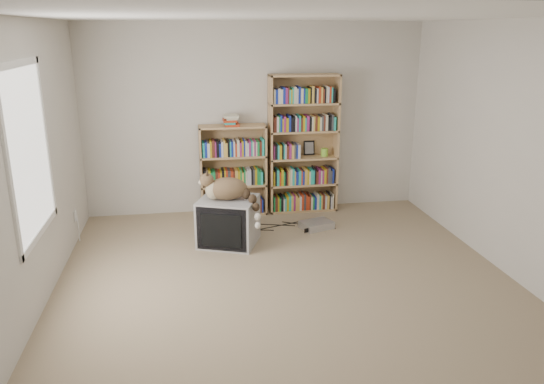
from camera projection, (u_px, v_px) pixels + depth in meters
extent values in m
cube|color=gray|center=(291.00, 291.00, 5.06)|extent=(4.50, 5.00, 0.01)
cube|color=beige|center=(255.00, 119.00, 7.05)|extent=(4.50, 0.02, 2.50)
cube|color=beige|center=(404.00, 300.00, 2.33)|extent=(4.50, 0.02, 2.50)
cube|color=beige|center=(24.00, 175.00, 4.35)|extent=(0.02, 5.00, 2.50)
cube|color=beige|center=(524.00, 155.00, 5.04)|extent=(0.02, 5.00, 2.50)
cube|color=white|center=(294.00, 16.00, 4.33)|extent=(4.50, 5.00, 0.02)
cube|color=white|center=(29.00, 152.00, 4.49)|extent=(0.02, 1.22, 1.52)
cube|color=#A3A3A5|center=(228.00, 221.00, 6.12)|extent=(0.79, 0.75, 0.55)
cube|color=black|center=(222.00, 229.00, 5.87)|extent=(0.55, 0.24, 0.50)
cube|color=black|center=(221.00, 231.00, 5.86)|extent=(0.44, 0.18, 0.38)
cube|color=black|center=(231.00, 218.00, 6.24)|extent=(0.46, 0.43, 0.33)
ellipsoid|color=#3A2418|center=(227.00, 189.00, 5.99)|extent=(0.48, 0.33, 0.25)
ellipsoid|color=#3A2418|center=(238.00, 189.00, 6.01)|extent=(0.22, 0.24, 0.19)
ellipsoid|color=#C2B28C|center=(213.00, 190.00, 5.96)|extent=(0.19, 0.19, 0.21)
ellipsoid|color=#3A2418|center=(207.00, 180.00, 5.93)|extent=(0.17, 0.16, 0.16)
sphere|color=beige|center=(201.00, 182.00, 5.93)|extent=(0.07, 0.07, 0.06)
cone|color=black|center=(207.00, 175.00, 5.87)|extent=(0.06, 0.08, 0.08)
cone|color=black|center=(207.00, 173.00, 5.96)|extent=(0.06, 0.08, 0.08)
cube|color=tan|center=(270.00, 145.00, 7.02)|extent=(0.03, 0.30, 1.84)
cube|color=tan|center=(336.00, 143.00, 7.16)|extent=(0.02, 0.30, 1.84)
cube|color=tan|center=(301.00, 142.00, 7.22)|extent=(0.92, 0.03, 1.84)
cube|color=tan|center=(304.00, 75.00, 6.83)|extent=(0.92, 0.30, 0.02)
cube|color=tan|center=(302.00, 209.00, 7.36)|extent=(0.92, 0.30, 0.03)
cube|color=tan|center=(303.00, 183.00, 7.25)|extent=(0.92, 0.30, 0.03)
cube|color=tan|center=(303.00, 158.00, 7.15)|extent=(0.92, 0.30, 0.02)
cube|color=tan|center=(303.00, 131.00, 7.04)|extent=(0.92, 0.30, 0.02)
cube|color=tan|center=(304.00, 103.00, 6.93)|extent=(0.92, 0.30, 0.02)
cube|color=#B23217|center=(302.00, 201.00, 7.33)|extent=(0.84, 0.24, 0.19)
cube|color=#172A96|center=(303.00, 176.00, 7.22)|extent=(0.84, 0.24, 0.19)
cube|color=#16813D|center=(303.00, 150.00, 7.12)|extent=(0.84, 0.24, 0.19)
cube|color=beige|center=(304.00, 123.00, 7.01)|extent=(0.84, 0.24, 0.19)
cube|color=black|center=(304.00, 95.00, 6.90)|extent=(0.84, 0.24, 0.19)
cube|color=tan|center=(201.00, 172.00, 6.98)|extent=(0.02, 0.30, 1.20)
cube|color=tan|center=(265.00, 169.00, 7.11)|extent=(0.02, 0.30, 1.20)
cube|color=tan|center=(232.00, 168.00, 7.17)|extent=(0.88, 0.03, 1.20)
cube|color=tan|center=(232.00, 126.00, 6.87)|extent=(0.88, 0.30, 0.02)
cube|color=tan|center=(234.00, 212.00, 7.21)|extent=(0.88, 0.30, 0.03)
cube|color=tan|center=(233.00, 185.00, 7.10)|extent=(0.88, 0.30, 0.03)
cube|color=tan|center=(233.00, 156.00, 6.98)|extent=(0.88, 0.30, 0.02)
cube|color=#B23217|center=(234.00, 205.00, 7.18)|extent=(0.80, 0.24, 0.19)
cube|color=#172A96|center=(233.00, 177.00, 7.07)|extent=(0.80, 0.24, 0.19)
cube|color=#16813D|center=(233.00, 148.00, 6.95)|extent=(0.80, 0.24, 0.19)
cube|color=#B23217|center=(231.00, 120.00, 6.84)|extent=(0.20, 0.25, 0.14)
cylinder|color=#83C438|center=(324.00, 152.00, 7.17)|extent=(0.10, 0.10, 0.11)
cube|color=black|center=(309.00, 148.00, 7.23)|extent=(0.15, 0.05, 0.19)
cube|color=silver|center=(317.00, 225.00, 6.66)|extent=(0.45, 0.38, 0.09)
cube|color=silver|center=(75.00, 216.00, 6.17)|extent=(0.01, 0.08, 0.13)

